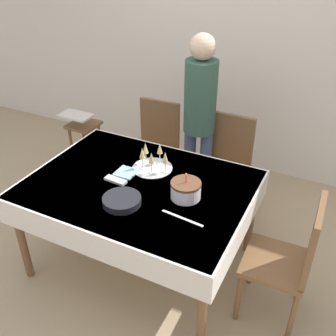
{
  "coord_description": "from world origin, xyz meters",
  "views": [
    {
      "loc": [
        1.23,
        -2.0,
        2.37
      ],
      "look_at": [
        0.18,
        0.11,
        0.89
      ],
      "focal_mm": 42.0,
      "sensor_mm": 36.0,
      "label": 1
    }
  ],
  "objects_px": {
    "dining_chair_far_left": "(155,147)",
    "birthday_cake": "(186,190)",
    "high_chair": "(83,131)",
    "person_standing": "(200,110)",
    "champagne_tray": "(153,159)",
    "dining_chair_far_right": "(226,164)",
    "plate_stack_main": "(122,201)",
    "dining_chair_right_end": "(290,257)"
  },
  "relations": [
    {
      "from": "champagne_tray",
      "to": "dining_chair_far_left",
      "type": "bearing_deg",
      "value": 116.89
    },
    {
      "from": "dining_chair_right_end",
      "to": "person_standing",
      "type": "distance_m",
      "value": 1.48
    },
    {
      "from": "dining_chair_right_end",
      "to": "champagne_tray",
      "type": "xyz_separation_m",
      "value": [
        -1.13,
        0.23,
        0.32
      ]
    },
    {
      "from": "person_standing",
      "to": "high_chair",
      "type": "xyz_separation_m",
      "value": [
        -1.33,
        0.01,
        -0.51
      ]
    },
    {
      "from": "champagne_tray",
      "to": "high_chair",
      "type": "xyz_separation_m",
      "value": [
        -1.25,
        0.73,
        -0.37
      ]
    },
    {
      "from": "dining_chair_right_end",
      "to": "birthday_cake",
      "type": "relative_size",
      "value": 4.65
    },
    {
      "from": "birthday_cake",
      "to": "high_chair",
      "type": "distance_m",
      "value": 1.92
    },
    {
      "from": "dining_chair_far_left",
      "to": "champagne_tray",
      "type": "distance_m",
      "value": 0.83
    },
    {
      "from": "dining_chair_far_right",
      "to": "high_chair",
      "type": "xyz_separation_m",
      "value": [
        -1.62,
        0.04,
        -0.06
      ]
    },
    {
      "from": "dining_chair_far_left",
      "to": "high_chair",
      "type": "distance_m",
      "value": 0.9
    },
    {
      "from": "dining_chair_right_end",
      "to": "plate_stack_main",
      "type": "relative_size",
      "value": 3.73
    },
    {
      "from": "dining_chair_right_end",
      "to": "plate_stack_main",
      "type": "height_order",
      "value": "dining_chair_right_end"
    },
    {
      "from": "person_standing",
      "to": "plate_stack_main",
      "type": "bearing_deg",
      "value": -92.65
    },
    {
      "from": "dining_chair_far_left",
      "to": "birthday_cake",
      "type": "relative_size",
      "value": 4.65
    },
    {
      "from": "dining_chair_far_right",
      "to": "birthday_cake",
      "type": "relative_size",
      "value": 4.65
    },
    {
      "from": "plate_stack_main",
      "to": "birthday_cake",
      "type": "bearing_deg",
      "value": 35.76
    },
    {
      "from": "person_standing",
      "to": "high_chair",
      "type": "height_order",
      "value": "person_standing"
    },
    {
      "from": "dining_chair_far_left",
      "to": "dining_chair_far_right",
      "type": "height_order",
      "value": "same"
    },
    {
      "from": "birthday_cake",
      "to": "high_chair",
      "type": "bearing_deg",
      "value": 149.49
    },
    {
      "from": "dining_chair_far_right",
      "to": "person_standing",
      "type": "height_order",
      "value": "person_standing"
    },
    {
      "from": "dining_chair_far_left",
      "to": "dining_chair_far_right",
      "type": "bearing_deg",
      "value": 0.01
    },
    {
      "from": "dining_chair_right_end",
      "to": "champagne_tray",
      "type": "height_order",
      "value": "dining_chair_right_end"
    },
    {
      "from": "dining_chair_far_right",
      "to": "plate_stack_main",
      "type": "distance_m",
      "value": 1.25
    },
    {
      "from": "dining_chair_far_left",
      "to": "dining_chair_far_right",
      "type": "relative_size",
      "value": 1.0
    },
    {
      "from": "dining_chair_far_left",
      "to": "champagne_tray",
      "type": "height_order",
      "value": "dining_chair_far_left"
    },
    {
      "from": "high_chair",
      "to": "dining_chair_far_left",
      "type": "bearing_deg",
      "value": -2.75
    },
    {
      "from": "person_standing",
      "to": "dining_chair_far_right",
      "type": "bearing_deg",
      "value": -5.75
    },
    {
      "from": "dining_chair_right_end",
      "to": "birthday_cake",
      "type": "distance_m",
      "value": 0.81
    },
    {
      "from": "dining_chair_far_right",
      "to": "plate_stack_main",
      "type": "height_order",
      "value": "dining_chair_far_right"
    },
    {
      "from": "dining_chair_far_right",
      "to": "person_standing",
      "type": "bearing_deg",
      "value": 174.25
    },
    {
      "from": "champagne_tray",
      "to": "birthday_cake",
      "type": "bearing_deg",
      "value": -31.33
    },
    {
      "from": "plate_stack_main",
      "to": "dining_chair_right_end",
      "type": "bearing_deg",
      "value": 13.14
    },
    {
      "from": "dining_chair_far_left",
      "to": "high_chair",
      "type": "height_order",
      "value": "dining_chair_far_left"
    },
    {
      "from": "champagne_tray",
      "to": "high_chair",
      "type": "distance_m",
      "value": 1.49
    },
    {
      "from": "dining_chair_right_end",
      "to": "birthday_cake",
      "type": "bearing_deg",
      "value": -179.74
    },
    {
      "from": "dining_chair_far_right",
      "to": "birthday_cake",
      "type": "bearing_deg",
      "value": -89.12
    },
    {
      "from": "dining_chair_right_end",
      "to": "person_standing",
      "type": "xyz_separation_m",
      "value": [
        -1.05,
        0.94,
        0.46
      ]
    },
    {
      "from": "dining_chair_far_right",
      "to": "dining_chair_right_end",
      "type": "xyz_separation_m",
      "value": [
        0.76,
        -0.91,
        0.0
      ]
    },
    {
      "from": "birthday_cake",
      "to": "dining_chair_right_end",
      "type": "bearing_deg",
      "value": 0.26
    },
    {
      "from": "champagne_tray",
      "to": "person_standing",
      "type": "xyz_separation_m",
      "value": [
        0.08,
        0.71,
        0.14
      ]
    },
    {
      "from": "dining_chair_far_right",
      "to": "high_chair",
      "type": "height_order",
      "value": "dining_chair_far_right"
    },
    {
      "from": "champagne_tray",
      "to": "person_standing",
      "type": "relative_size",
      "value": 0.19
    }
  ]
}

